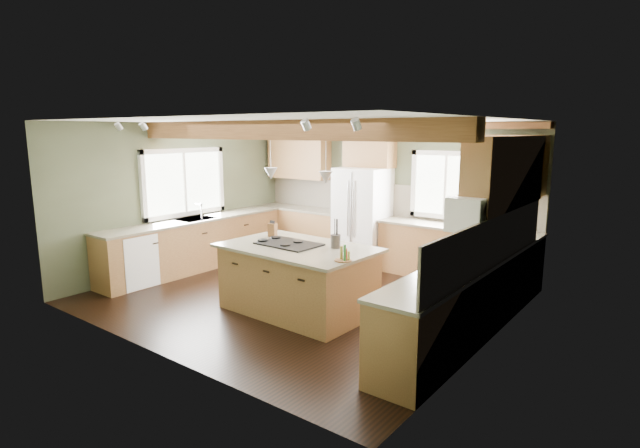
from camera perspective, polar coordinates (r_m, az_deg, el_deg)
The scene contains 37 objects.
floor at distance 7.61m, azimuth -2.09°, elevation -8.27°, with size 5.60×5.60×0.00m, color black.
ceiling at distance 7.20m, azimuth -2.23°, elevation 11.71°, with size 5.60×5.60×0.00m, color silver.
wall_back at distance 9.33m, azimuth 7.70°, elevation 3.37°, with size 5.60×5.60×0.00m, color #454B35.
wall_left at distance 9.31m, azimuth -15.56°, elevation 3.06°, with size 5.00×5.00×0.00m, color #454B35.
wall_right at distance 5.94m, azimuth 19.14°, elevation -1.26°, with size 5.00×5.00×0.00m, color #454B35.
ceiling_beam at distance 6.82m, azimuth -4.95°, elevation 10.65°, with size 5.55×0.26×0.26m, color #532E17.
soffit_trim at distance 9.17m, azimuth 7.58°, elevation 11.01°, with size 5.55×0.20×0.10m, color #532E17.
backsplash_back at distance 9.33m, azimuth 7.64°, elevation 2.81°, with size 5.58×0.03×0.58m, color brown.
backsplash_right at distance 6.01m, azimuth 19.10°, elevation -2.01°, with size 0.03×3.70×0.58m, color brown.
base_cab_back_left at distance 10.24m, azimuth -1.98°, elevation -0.79°, with size 2.02×0.60×0.88m, color brown.
counter_back_left at distance 10.15m, azimuth -1.99°, elevation 1.76°, with size 2.06×0.64×0.04m, color brown.
base_cab_back_right at distance 8.58m, azimuth 15.21°, elevation -3.40°, with size 2.62×0.60×0.88m, color brown.
counter_back_right at distance 8.48m, azimuth 15.36°, elevation -0.38°, with size 2.66×0.64×0.04m, color brown.
base_cab_left at distance 9.26m, azimuth -13.93°, elevation -2.32°, with size 0.60×3.70×0.88m, color brown.
counter_left at distance 9.17m, azimuth -14.05°, elevation 0.48°, with size 0.64×3.74×0.04m, color brown.
base_cab_right at distance 6.30m, azimuth 16.20°, elevation -8.54°, with size 0.60×3.70×0.88m, color brown.
counter_right at distance 6.17m, azimuth 16.42°, elevation -4.49°, with size 0.64×3.74×0.04m, color brown.
upper_cab_back_left at distance 10.27m, azimuth -2.45°, elevation 7.75°, with size 1.40×0.35×0.90m, color brown.
upper_cab_over_fridge at distance 9.27m, azimuth 5.66°, elevation 8.63°, with size 0.96×0.35×0.70m, color brown.
upper_cab_right at distance 6.75m, azimuth 20.52°, elevation 5.60°, with size 0.35×2.20×0.90m, color brown.
upper_cab_back_corner at distance 8.21m, azimuth 21.32°, elevation 6.32°, with size 0.90×0.35×0.90m, color brown.
window_left at distance 9.30m, azimuth -15.31°, elevation 4.61°, with size 0.04×1.60×1.05m, color white.
window_back at distance 8.77m, azimuth 14.21°, elevation 4.33°, with size 1.10×0.04×1.00m, color white.
sink at distance 9.17m, azimuth -14.06°, elevation 0.52°, with size 0.50×0.65×0.03m, color #262628.
faucet at distance 9.00m, azimuth -13.38°, elevation 1.30°, with size 0.02×0.02×0.28m, color #B2B2B7.
dishwasher at distance 8.53m, azimuth -20.72°, elevation -3.87°, with size 0.60×0.60×0.84m, color white.
oven at distance 5.19m, azimuth 10.67°, elevation -12.61°, with size 0.60×0.72×0.84m, color white.
microwave at distance 5.92m, azimuth 17.11°, elevation 1.28°, with size 0.40×0.70×0.38m, color white.
pendant_left at distance 6.95m, azimuth -5.63°, elevation 5.77°, with size 0.18×0.18×0.16m, color #B2B2B7.
pendant_right at distance 6.30m, azimuth 0.67°, elevation 5.32°, with size 0.18×0.18×0.16m, color #B2B2B7.
refrigerator at distance 9.22m, azimuth 4.85°, elevation 0.83°, with size 0.90×0.74×1.80m, color white.
island at distance 6.90m, azimuth -2.53°, elevation -6.44°, with size 1.95×1.19×0.88m, color brown.
island_top at distance 6.78m, azimuth -2.57°, elevation -2.72°, with size 2.08×1.32×0.04m, color brown.
cooktop at distance 6.87m, azimuth -3.57°, elevation -2.28°, with size 0.84×0.56×0.02m, color black.
knife_block at distance 7.41m, azimuth -5.45°, elevation -0.68°, with size 0.12×0.09×0.19m, color brown.
utensil_crock at distance 6.66m, azimuth 1.78°, elevation -1.98°, with size 0.13×0.13×0.18m, color #453E37.
bottle_tray at distance 6.00m, azimuth 2.66°, elevation -3.33°, with size 0.21×0.21×0.19m, color brown, non-canonical shape.
Camera 1 is at (4.60, -5.54, 2.46)m, focal length 28.00 mm.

